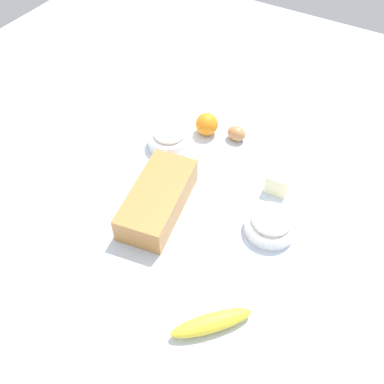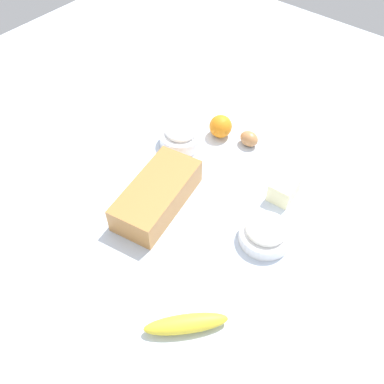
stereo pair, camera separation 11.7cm
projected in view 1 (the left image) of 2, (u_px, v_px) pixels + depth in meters
ground_plane at (192, 203)px, 1.21m from camera, size 2.40×2.40×0.02m
loaf_pan at (158, 199)px, 1.15m from camera, size 0.30×0.18×0.08m
flour_bowl at (271, 223)px, 1.11m from camera, size 0.14×0.14×0.06m
sugar_bowl at (169, 138)px, 1.32m from camera, size 0.13×0.13×0.07m
banana at (211, 323)px, 0.94m from camera, size 0.17×0.16×0.04m
orange_fruit at (207, 124)px, 1.36m from camera, size 0.07×0.07×0.07m
butter_block at (280, 178)px, 1.22m from camera, size 0.09×0.07×0.06m
egg_near_butter at (237, 133)px, 1.35m from camera, size 0.05×0.06×0.05m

